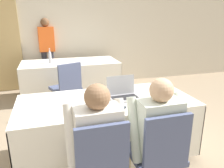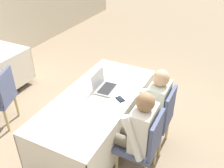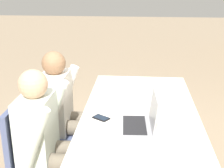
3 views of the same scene
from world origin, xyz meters
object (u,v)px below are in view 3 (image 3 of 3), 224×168
object	(u,v)px
cell_phone	(101,118)
person_checkered_shirt	(65,108)
chair_near_right	(36,157)
laptop	(140,122)
person_white_shirt	(48,138)
chair_near_left	(55,124)

from	to	relation	value
cell_phone	person_checkered_shirt	world-z (taller)	person_checkered_shirt
cell_phone	person_checkered_shirt	size ratio (longest dim) A/B	0.12
cell_phone	chair_near_right	size ratio (longest dim) A/B	0.16
laptop	person_white_shirt	world-z (taller)	person_white_shirt
chair_near_left	chair_near_right	distance (m)	0.53
chair_near_left	chair_near_right	bearing A→B (deg)	-180.00
person_white_shirt	chair_near_left	bearing A→B (deg)	10.94
person_white_shirt	chair_near_right	bearing A→B (deg)	90.00
chair_near_right	person_checkered_shirt	distance (m)	0.56
laptop	person_checkered_shirt	distance (m)	0.81
laptop	chair_near_right	world-z (taller)	laptop
cell_phone	chair_near_left	size ratio (longest dim) A/B	0.16
chair_near_right	person_white_shirt	world-z (taller)	person_white_shirt
cell_phone	person_white_shirt	distance (m)	0.41
laptop	person_checkered_shirt	xyz separation A→B (m)	(-0.47, -0.65, -0.12)
cell_phone	chair_near_left	xyz separation A→B (m)	(-0.34, -0.46, -0.24)
laptop	chair_near_left	size ratio (longest dim) A/B	0.39
laptop	chair_near_left	world-z (taller)	laptop
person_checkered_shirt	chair_near_right	bearing A→B (deg)	169.06
cell_phone	person_white_shirt	xyz separation A→B (m)	(0.19, -0.36, -0.08)
laptop	person_checkered_shirt	world-z (taller)	person_checkered_shirt
chair_near_left	person_white_shirt	size ratio (longest dim) A/B	0.77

